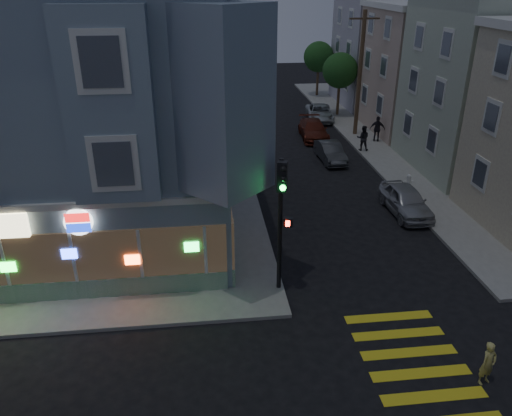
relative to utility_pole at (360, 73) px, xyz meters
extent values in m
plane|color=black|center=(-12.00, -24.00, -4.80)|extent=(120.00, 120.00, 0.00)
cube|color=gray|center=(-25.50, -1.00, -4.72)|extent=(33.00, 42.00, 0.15)
cube|color=gray|center=(11.00, -1.00, -4.72)|extent=(24.00, 42.00, 0.15)
cube|color=slate|center=(-18.00, -13.00, 0.85)|extent=(14.00, 14.00, 11.00)
cube|color=silver|center=(-18.00, -13.00, -0.80)|extent=(14.30, 14.30, 0.25)
cube|color=#196B33|center=(-18.00, -20.05, -4.25)|extent=(13.60, 0.12, 0.80)
cube|color=#382B1E|center=(-18.00, -20.05, -2.85)|extent=(13.60, 0.10, 2.00)
cylinder|color=white|center=(-16.40, -20.13, -1.40)|extent=(1.00, 0.12, 1.00)
cube|color=#BEA493|center=(7.50, 1.00, -0.15)|extent=(12.00, 8.60, 9.00)
cube|color=#ABA7B7|center=(7.50, 10.00, 0.60)|extent=(12.00, 8.60, 10.50)
cylinder|color=#4C3826|center=(0.00, 0.00, -0.15)|extent=(0.30, 0.30, 9.00)
cube|color=#4C3826|center=(0.00, 0.00, 3.75)|extent=(2.20, 0.12, 0.12)
cylinder|color=#4C3826|center=(0.20, 6.00, -3.05)|extent=(0.24, 0.24, 3.20)
sphere|color=#1B4819|center=(0.20, 6.00, -0.85)|extent=(3.00, 3.00, 3.00)
cylinder|color=#4C3826|center=(0.20, 14.00, -3.05)|extent=(0.24, 0.24, 3.20)
sphere|color=#1B4819|center=(0.20, 14.00, -0.85)|extent=(3.00, 3.00, 3.00)
imported|color=#C5BD65|center=(-3.74, -25.77, -4.06)|extent=(0.62, 0.50, 1.47)
imported|color=black|center=(-0.70, -4.01, -3.77)|extent=(1.01, 0.88, 1.75)
imported|color=black|center=(1.00, -2.08, -3.72)|extent=(1.18, 0.81, 1.85)
imported|color=#A9ABB1|center=(-1.56, -13.96, -4.07)|extent=(1.78, 4.28, 1.45)
imported|color=#3B3D40|center=(-3.40, -5.59, -4.16)|extent=(1.48, 3.89, 1.27)
imported|color=maroon|center=(-3.40, -0.39, -4.12)|extent=(2.18, 4.79, 1.36)
imported|color=#AFB6BA|center=(-1.69, 4.81, -4.16)|extent=(2.63, 4.83, 1.28)
cylinder|color=black|center=(-9.20, -20.18, -1.98)|extent=(0.17, 0.17, 5.34)
cube|color=black|center=(-9.20, -20.41, 0.10)|extent=(0.42, 0.39, 1.12)
sphere|color=black|center=(-9.20, -20.59, 0.45)|extent=(0.21, 0.21, 0.21)
sphere|color=black|center=(-9.20, -20.59, 0.10)|extent=(0.21, 0.21, 0.21)
sphere|color=#19F23F|center=(-9.20, -20.59, -0.25)|extent=(0.21, 0.21, 0.21)
cube|color=black|center=(-8.93, -20.37, -1.71)|extent=(0.39, 0.31, 0.34)
cube|color=#FF2614|center=(-8.93, -20.49, -1.71)|extent=(0.23, 0.02, 0.23)
cylinder|color=silver|center=(-0.15, -10.94, -4.34)|extent=(0.25, 0.25, 0.62)
sphere|color=silver|center=(-0.15, -10.94, -3.98)|extent=(0.27, 0.27, 0.27)
cylinder|color=silver|center=(-0.15, -10.94, -4.29)|extent=(0.46, 0.12, 0.12)
camera|label=1|loc=(-11.99, -36.46, 6.46)|focal=35.00mm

